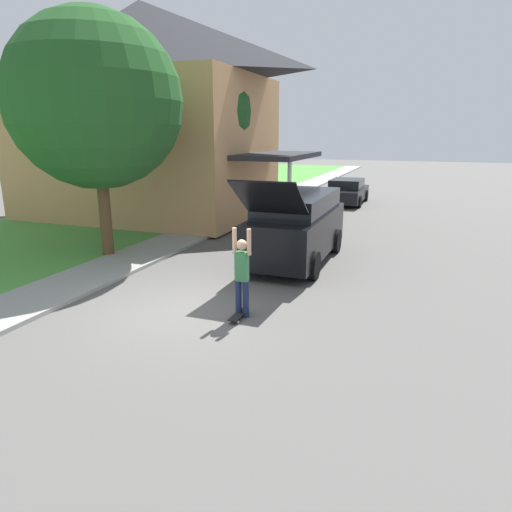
{
  "coord_description": "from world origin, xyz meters",
  "views": [
    {
      "loc": [
        4.73,
        -8.3,
        3.78
      ],
      "look_at": [
        0.98,
        1.67,
        0.9
      ],
      "focal_mm": 32.0,
      "sensor_mm": 36.0,
      "label": 1
    }
  ],
  "objects_px": {
    "lawn_tree_far": "(200,112)",
    "lawn_tree_near": "(95,102)",
    "suv_parked": "(297,226)",
    "car_down_street": "(347,191)",
    "skateboarder": "(242,272)",
    "skateboard": "(239,315)"
  },
  "relations": [
    {
      "from": "lawn_tree_far",
      "to": "lawn_tree_near",
      "type": "bearing_deg",
      "value": -92.49
    },
    {
      "from": "suv_parked",
      "to": "car_down_street",
      "type": "xyz_separation_m",
      "value": [
        -0.65,
        12.48,
        -0.44
      ]
    },
    {
      "from": "suv_parked",
      "to": "skateboarder",
      "type": "distance_m",
      "value": 4.55
    },
    {
      "from": "lawn_tree_near",
      "to": "lawn_tree_far",
      "type": "height_order",
      "value": "lawn_tree_near"
    },
    {
      "from": "skateboarder",
      "to": "skateboard",
      "type": "relative_size",
      "value": 2.52
    },
    {
      "from": "suv_parked",
      "to": "lawn_tree_far",
      "type": "bearing_deg",
      "value": 140.26
    },
    {
      "from": "skateboarder",
      "to": "lawn_tree_far",
      "type": "bearing_deg",
      "value": 121.43
    },
    {
      "from": "lawn_tree_far",
      "to": "skateboarder",
      "type": "xyz_separation_m",
      "value": [
        5.56,
        -9.09,
        -3.62
      ]
    },
    {
      "from": "lawn_tree_near",
      "to": "car_down_street",
      "type": "relative_size",
      "value": 1.63
    },
    {
      "from": "car_down_street",
      "to": "skateboard",
      "type": "bearing_deg",
      "value": -87.62
    },
    {
      "from": "lawn_tree_far",
      "to": "skateboard",
      "type": "bearing_deg",
      "value": -59.07
    },
    {
      "from": "suv_parked",
      "to": "car_down_street",
      "type": "distance_m",
      "value": 12.5
    },
    {
      "from": "suv_parked",
      "to": "skateboard",
      "type": "height_order",
      "value": "suv_parked"
    },
    {
      "from": "lawn_tree_near",
      "to": "skateboard",
      "type": "height_order",
      "value": "lawn_tree_near"
    },
    {
      "from": "lawn_tree_near",
      "to": "skateboarder",
      "type": "relative_size",
      "value": 3.72
    },
    {
      "from": "lawn_tree_far",
      "to": "skateboard",
      "type": "relative_size",
      "value": 8.74
    },
    {
      "from": "car_down_street",
      "to": "skateboard",
      "type": "height_order",
      "value": "car_down_street"
    },
    {
      "from": "lawn_tree_near",
      "to": "skateboard",
      "type": "bearing_deg",
      "value": -28.72
    },
    {
      "from": "car_down_street",
      "to": "lawn_tree_near",
      "type": "bearing_deg",
      "value": -109.96
    },
    {
      "from": "lawn_tree_far",
      "to": "skateboard",
      "type": "xyz_separation_m",
      "value": [
        5.53,
        -9.23,
        -4.53
      ]
    },
    {
      "from": "skateboarder",
      "to": "skateboard",
      "type": "bearing_deg",
      "value": -98.79
    },
    {
      "from": "lawn_tree_far",
      "to": "skateboard",
      "type": "distance_m",
      "value": 11.68
    }
  ]
}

